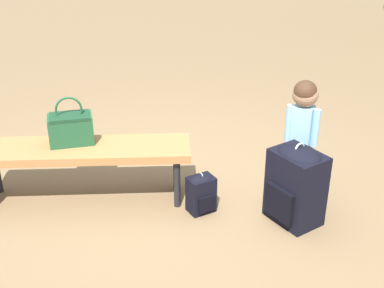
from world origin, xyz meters
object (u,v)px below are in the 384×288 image
Objects in this scene: backpack_large at (296,183)px; backpack_small at (201,192)px; child_standing at (303,121)px; park_bench at (82,153)px; handbag at (71,128)px.

backpack_large is 1.92× the size of backpack_small.
child_standing is at bearing 23.38° from backpack_small.
backpack_large is (1.56, -0.15, -0.09)m from park_bench.
backpack_small is at bearing -156.62° from child_standing.
backpack_large is (1.65, -0.20, -0.27)m from handbag.
handbag is 1.71m from child_standing.
child_standing is (1.70, 0.17, 0.05)m from handbag.
handbag is 0.39× the size of child_standing.
park_bench is 5.12× the size of backpack_small.
child_standing is 1.52× the size of backpack_large.
backpack_small is at bearing 175.35° from backpack_large.
child_standing is (1.62, 0.22, 0.23)m from park_bench.
handbag is at bearing -174.29° from child_standing.
park_bench is 1.75× the size of child_standing.
backpack_large is at bearing -4.65° from backpack_small.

